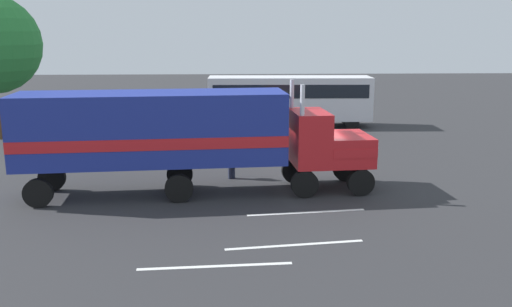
% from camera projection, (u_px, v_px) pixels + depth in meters
% --- Properties ---
extents(ground_plane, '(120.00, 120.00, 0.00)m').
position_uv_depth(ground_plane, '(311.00, 186.00, 23.65)').
color(ground_plane, '#2D2D30').
extents(lane_stripe_near, '(4.39, 0.66, 0.01)m').
position_uv_depth(lane_stripe_near, '(306.00, 212.00, 20.21)').
color(lane_stripe_near, silver).
rests_on(lane_stripe_near, ground_plane).
extents(lane_stripe_mid, '(4.39, 0.71, 0.01)m').
position_uv_depth(lane_stripe_mid, '(295.00, 245.00, 17.17)').
color(lane_stripe_mid, silver).
rests_on(lane_stripe_mid, ground_plane).
extents(lane_stripe_far, '(4.40, 0.41, 0.01)m').
position_uv_depth(lane_stripe_far, '(215.00, 266.00, 15.63)').
color(lane_stripe_far, silver).
rests_on(lane_stripe_far, ground_plane).
extents(semi_truck, '(14.32, 3.92, 4.50)m').
position_uv_depth(semi_truck, '(181.00, 133.00, 21.99)').
color(semi_truck, red).
rests_on(semi_truck, ground_plane).
extents(person_bystander, '(0.39, 0.48, 1.63)m').
position_uv_depth(person_bystander, '(231.00, 159.00, 24.66)').
color(person_bystander, '#2D3347').
rests_on(person_bystander, ground_plane).
extents(parked_bus, '(11.06, 2.85, 3.40)m').
position_uv_depth(parked_bus, '(290.00, 96.00, 37.69)').
color(parked_bus, silver).
rests_on(parked_bus, ground_plane).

